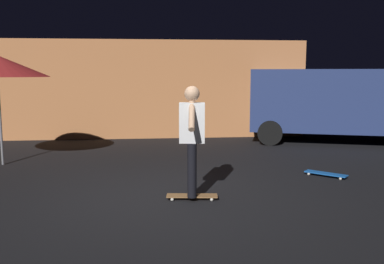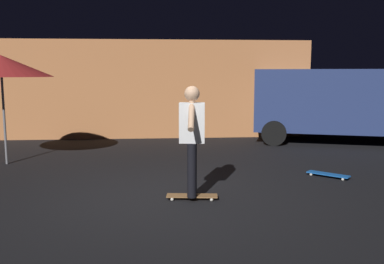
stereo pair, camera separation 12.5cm
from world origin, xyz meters
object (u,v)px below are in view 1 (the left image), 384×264
skateboard_spare (326,174)px  parked_van (336,101)px  skateboard_ridden (192,196)px  skater (192,133)px

skateboard_spare → parked_van: bearing=63.9°
skateboard_spare → skateboard_ridden: bearing=-156.0°
parked_van → skateboard_ridden: 6.94m
skateboard_ridden → skateboard_spare: (2.64, 1.18, 0.00)m
skateboard_spare → skater: size_ratio=0.42×
parked_van → skateboard_spare: size_ratio=7.02×
skateboard_ridden → skater: 0.98m
skateboard_ridden → skateboard_spare: 2.90m
parked_van → skateboard_ridden: (-4.57, -5.11, -1.11)m
skater → parked_van: bearing=48.2°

